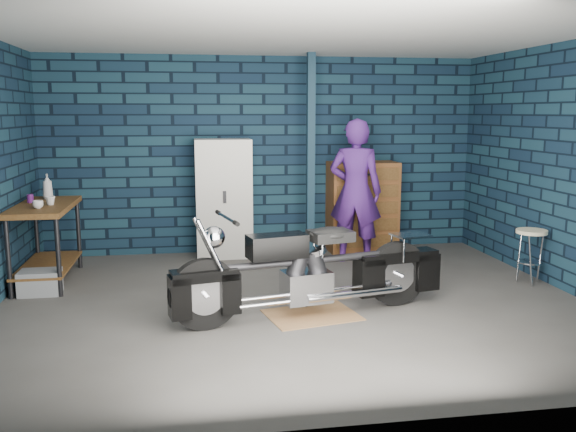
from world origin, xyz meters
name	(u,v)px	position (x,y,z in m)	size (l,w,h in m)	color
ground	(295,303)	(0.00, 0.00, 0.00)	(6.00, 6.00, 0.00)	#494744
room_walls	(286,116)	(0.00, 0.55, 1.90)	(6.02, 5.01, 2.71)	#0E1E31
support_post	(311,158)	(0.55, 1.95, 1.35)	(0.10, 0.10, 2.70)	#122939
workbench	(47,243)	(-2.68, 1.26, 0.46)	(0.60, 1.40, 0.91)	brown
drip_mat	(312,315)	(0.10, -0.40, 0.00)	(0.85, 0.64, 0.01)	brown
motorcycle	(312,264)	(0.10, -0.40, 0.52)	(2.34, 0.64, 1.03)	black
person	(355,191)	(1.08, 1.64, 0.93)	(0.68, 0.45, 1.86)	#451D6F
storage_bin	(40,282)	(-2.66, 0.76, 0.13)	(0.42, 0.30, 0.26)	gray
locker	(224,198)	(-0.59, 2.23, 0.80)	(0.74, 0.53, 1.59)	beige
tool_chest	(362,207)	(1.35, 2.23, 0.63)	(0.94, 0.52, 1.26)	brown
shop_stool	(530,257)	(2.78, 0.30, 0.31)	(0.34, 0.34, 0.63)	beige
cup_a	(38,204)	(-2.67, 0.95, 0.95)	(0.11, 0.11, 0.09)	beige
cup_b	(50,201)	(-2.59, 1.19, 0.96)	(0.10, 0.10, 0.10)	beige
mug_purple	(30,199)	(-2.86, 1.41, 0.96)	(0.07, 0.07, 0.10)	#5D1B6D
bottle	(47,186)	(-2.73, 1.71, 1.06)	(0.12, 0.12, 0.30)	gray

